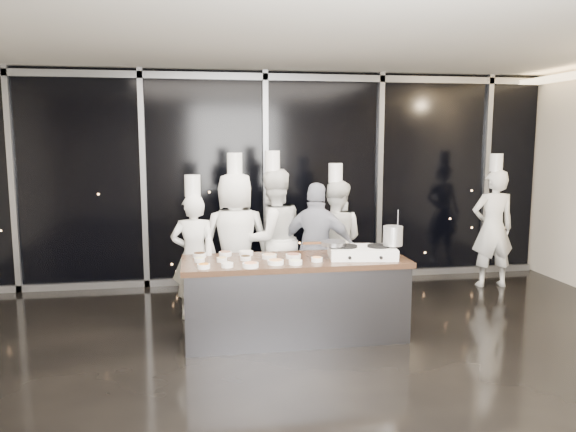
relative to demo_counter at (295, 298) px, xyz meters
name	(u,v)px	position (x,y,z in m)	size (l,w,h in m)	color
ground	(312,370)	(0.00, -0.90, -0.45)	(9.00, 9.00, 0.00)	black
room_shell	(332,135)	(0.18, -0.90, 1.79)	(9.02, 7.02, 3.21)	beige
window_wall	(265,178)	(0.00, 2.53, 1.14)	(8.90, 0.11, 3.20)	black
demo_counter	(295,298)	(0.00, 0.00, 0.00)	(2.46, 0.86, 0.90)	#38383D
stove	(362,252)	(0.74, -0.07, 0.51)	(0.78, 0.55, 0.14)	white
frying_pan	(332,243)	(0.41, -0.02, 0.61)	(0.49, 0.31, 0.05)	gray
stock_pot	(393,236)	(1.07, -0.13, 0.69)	(0.21, 0.21, 0.21)	silver
prep_bowls	(251,259)	(-0.49, -0.04, 0.47)	(1.38, 0.76, 0.05)	white
squeeze_bottle	(209,245)	(-0.93, 0.34, 0.57)	(0.07, 0.07, 0.25)	white
chef_far_left	(194,255)	(-1.09, 0.88, 0.34)	(0.60, 0.42, 1.77)	silver
chef_left	(236,242)	(-0.57, 1.06, 0.46)	(0.93, 0.66, 2.03)	silver
chef_center	(273,239)	(-0.09, 1.12, 0.47)	(1.06, 0.94, 2.05)	silver
guest	(317,249)	(0.44, 0.84, 0.38)	(1.06, 0.75, 1.66)	#131C34
chef_right	(335,240)	(0.80, 1.38, 0.38)	(0.97, 0.87, 1.88)	silver
chef_side	(493,227)	(3.29, 1.66, 0.44)	(0.67, 0.47, 1.98)	silver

